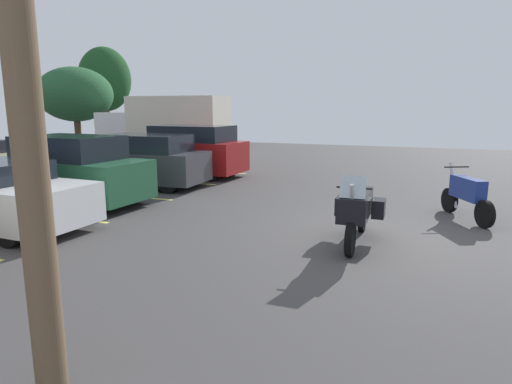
{
  "coord_description": "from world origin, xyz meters",
  "views": [
    {
      "loc": [
        -8.8,
        -0.87,
        2.59
      ],
      "look_at": [
        -0.68,
        2.36,
        0.89
      ],
      "focal_mm": 30.61,
      "sensor_mm": 36.0,
      "label": 1
    }
  ],
  "objects_px": {
    "car_charcoal": "(141,161)",
    "car_green": "(69,171)",
    "car_red": "(186,151)",
    "box_truck": "(167,128)",
    "motorcycle_second": "(467,195)",
    "motorcycle_touring": "(357,210)"
  },
  "relations": [
    {
      "from": "car_red",
      "to": "car_charcoal",
      "type": "bearing_deg",
      "value": 175.92
    },
    {
      "from": "motorcycle_touring",
      "to": "car_red",
      "type": "height_order",
      "value": "car_red"
    },
    {
      "from": "box_truck",
      "to": "car_green",
      "type": "bearing_deg",
      "value": -162.01
    },
    {
      "from": "car_red",
      "to": "box_truck",
      "type": "xyz_separation_m",
      "value": [
        3.94,
        3.42,
        0.67
      ]
    },
    {
      "from": "motorcycle_touring",
      "to": "box_truck",
      "type": "distance_m",
      "value": 15.02
    },
    {
      "from": "car_charcoal",
      "to": "box_truck",
      "type": "xyz_separation_m",
      "value": [
        6.53,
        3.23,
        0.77
      ]
    },
    {
      "from": "motorcycle_touring",
      "to": "car_green",
      "type": "distance_m",
      "value": 7.83
    },
    {
      "from": "car_charcoal",
      "to": "car_green",
      "type": "bearing_deg",
      "value": 177.59
    },
    {
      "from": "car_charcoal",
      "to": "box_truck",
      "type": "distance_m",
      "value": 7.33
    },
    {
      "from": "motorcycle_touring",
      "to": "car_charcoal",
      "type": "bearing_deg",
      "value": 63.89
    },
    {
      "from": "car_green",
      "to": "car_red",
      "type": "relative_size",
      "value": 0.96
    },
    {
      "from": "motorcycle_second",
      "to": "box_truck",
      "type": "relative_size",
      "value": 0.3
    },
    {
      "from": "box_truck",
      "to": "car_red",
      "type": "bearing_deg",
      "value": -139.09
    },
    {
      "from": "motorcycle_touring",
      "to": "car_charcoal",
      "type": "height_order",
      "value": "car_charcoal"
    },
    {
      "from": "motorcycle_second",
      "to": "car_green",
      "type": "xyz_separation_m",
      "value": [
        -2.15,
        9.88,
        0.32
      ]
    },
    {
      "from": "motorcycle_second",
      "to": "box_truck",
      "type": "height_order",
      "value": "box_truck"
    },
    {
      "from": "motorcycle_touring",
      "to": "box_truck",
      "type": "height_order",
      "value": "box_truck"
    },
    {
      "from": "motorcycle_second",
      "to": "box_truck",
      "type": "xyz_separation_m",
      "value": [
        7.41,
        12.98,
        1.04
      ]
    },
    {
      "from": "motorcycle_second",
      "to": "car_red",
      "type": "relative_size",
      "value": 0.4
    },
    {
      "from": "car_green",
      "to": "motorcycle_second",
      "type": "bearing_deg",
      "value": -77.71
    },
    {
      "from": "car_red",
      "to": "box_truck",
      "type": "bearing_deg",
      "value": 40.91
    },
    {
      "from": "car_charcoal",
      "to": "car_red",
      "type": "height_order",
      "value": "car_red"
    }
  ]
}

